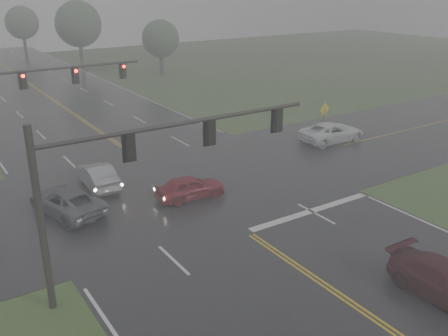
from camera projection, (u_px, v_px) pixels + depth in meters
main_road at (193, 196)px, 30.34m from camera, size 18.00×160.00×0.02m
cross_street at (178, 185)px, 31.91m from camera, size 120.00×14.00×0.02m
stop_bar at (311, 212)px, 28.26m from camera, size 8.50×0.50×0.01m
sedan_maroon at (446, 300)px, 20.48m from camera, size 2.20×5.24×1.51m
sedan_red at (190, 198)px, 29.95m from camera, size 4.29×2.02×1.42m
sedan_silver at (98, 187)px, 31.60m from camera, size 1.73×4.57×1.49m
car_grey at (68, 213)px, 28.06m from camera, size 3.61×5.66×1.45m
pickup_white at (331, 142)px, 40.44m from camera, size 5.65×2.80×1.54m
signal_gantry_near at (133, 165)px, 20.15m from camera, size 12.69×0.33×7.59m
signal_gantry_far at (26, 91)px, 34.25m from camera, size 12.25×0.37×7.35m
sign_diamond_east at (324, 113)px, 41.28m from camera, size 1.18×0.17×2.85m
tree_ne_a at (78, 24)px, 71.31m from camera, size 6.54×6.54×9.60m
tree_e_near at (161, 39)px, 66.91m from camera, size 5.02×5.02×7.38m
tree_n_far at (22, 23)px, 85.07m from camera, size 5.56×5.56×8.16m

